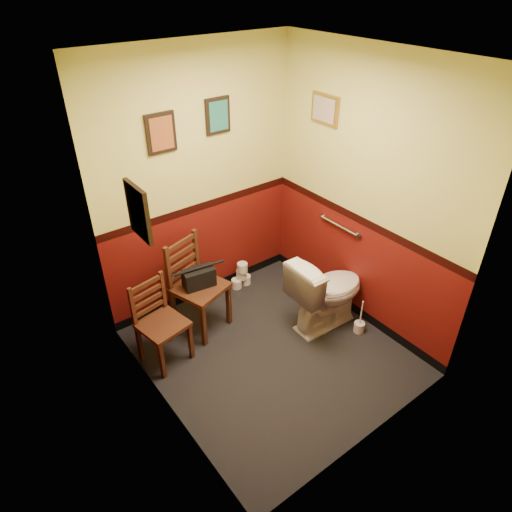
{
  "coord_description": "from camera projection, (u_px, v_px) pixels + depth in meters",
  "views": [
    {
      "loc": [
        -2.07,
        -2.49,
        3.24
      ],
      "look_at": [
        0.0,
        0.25,
        1.0
      ],
      "focal_mm": 32.0,
      "sensor_mm": 36.0,
      "label": 1
    }
  ],
  "objects": [
    {
      "name": "wall_back",
      "position": [
        199.0,
        185.0,
        4.54
      ],
      "size": [
        2.2,
        0.0,
        2.7
      ],
      "primitive_type": "cube",
      "rotation": [
        1.57,
        0.0,
        0.0
      ],
      "color": "#5E100C",
      "rests_on": "ground"
    },
    {
      "name": "framed_print_left",
      "position": [
        139.0,
        212.0,
        2.99
      ],
      "size": [
        0.04,
        0.3,
        0.38
      ],
      "color": "black",
      "rests_on": "wall_left"
    },
    {
      "name": "ceiling",
      "position": [
        279.0,
        57.0,
        3.0
      ],
      "size": [
        2.2,
        2.4,
        0.0
      ],
      "primitive_type": "cube",
      "rotation": [
        3.14,
        0.0,
        0.0
      ],
      "color": "silver",
      "rests_on": "ground"
    },
    {
      "name": "framed_print_right",
      "position": [
        325.0,
        109.0,
        4.3
      ],
      "size": [
        0.04,
        0.34,
        0.28
      ],
      "color": "olive",
      "rests_on": "wall_right"
    },
    {
      "name": "wall_right",
      "position": [
        365.0,
        198.0,
        4.29
      ],
      "size": [
        0.0,
        2.4,
        2.7
      ],
      "primitive_type": "cube",
      "rotation": [
        1.57,
        0.0,
        -1.57
      ],
      "color": "#5E100C",
      "rests_on": "ground"
    },
    {
      "name": "framed_print_back_a",
      "position": [
        161.0,
        133.0,
        4.02
      ],
      "size": [
        0.28,
        0.04,
        0.36
      ],
      "color": "black",
      "rests_on": "wall_back"
    },
    {
      "name": "handbag",
      "position": [
        199.0,
        278.0,
        4.47
      ],
      "size": [
        0.33,
        0.2,
        0.23
      ],
      "rotation": [
        0.0,
        0.0,
        -0.14
      ],
      "color": "black",
      "rests_on": "chair_right"
    },
    {
      "name": "chair_right",
      "position": [
        196.0,
        286.0,
        4.55
      ],
      "size": [
        0.58,
        0.58,
        1.0
      ],
      "rotation": [
        0.0,
        0.0,
        0.31
      ],
      "color": "#482415",
      "rests_on": "floor"
    },
    {
      "name": "framed_print_back_b",
      "position": [
        218.0,
        116.0,
        4.3
      ],
      "size": [
        0.26,
        0.04,
        0.34
      ],
      "color": "black",
      "rests_on": "wall_back"
    },
    {
      "name": "floor",
      "position": [
        271.0,
        352.0,
        4.48
      ],
      "size": [
        2.2,
        2.4,
        0.0
      ],
      "primitive_type": "cube",
      "color": "black",
      "rests_on": "ground"
    },
    {
      "name": "wall_left",
      "position": [
        152.0,
        282.0,
        3.19
      ],
      "size": [
        0.0,
        2.4,
        2.7
      ],
      "primitive_type": "cube",
      "rotation": [
        1.57,
        0.0,
        1.57
      ],
      "color": "#5E100C",
      "rests_on": "ground"
    },
    {
      "name": "wall_front",
      "position": [
        391.0,
        309.0,
        2.94
      ],
      "size": [
        2.2,
        0.0,
        2.7
      ],
      "primitive_type": "cube",
      "rotation": [
        -1.57,
        0.0,
        0.0
      ],
      "color": "#5E100C",
      "rests_on": "ground"
    },
    {
      "name": "toilet",
      "position": [
        327.0,
        292.0,
        4.62
      ],
      "size": [
        0.84,
        0.49,
        0.81
      ],
      "primitive_type": "imported",
      "rotation": [
        0.0,
        0.0,
        1.54
      ],
      "color": "white",
      "rests_on": "floor"
    },
    {
      "name": "grab_bar",
      "position": [
        339.0,
        226.0,
        4.66
      ],
      "size": [
        0.05,
        0.56,
        0.06
      ],
      "color": "silver",
      "rests_on": "wall_right"
    },
    {
      "name": "tp_stack",
      "position": [
        241.0,
        276.0,
        5.31
      ],
      "size": [
        0.25,
        0.15,
        0.33
      ],
      "color": "silver",
      "rests_on": "floor"
    },
    {
      "name": "chair_left",
      "position": [
        160.0,
        323.0,
        4.21
      ],
      "size": [
        0.46,
        0.46,
        0.85
      ],
      "rotation": [
        0.0,
        0.0,
        0.18
      ],
      "color": "#482415",
      "rests_on": "floor"
    },
    {
      "name": "toilet_brush",
      "position": [
        359.0,
        326.0,
        4.7
      ],
      "size": [
        0.11,
        0.11,
        0.39
      ],
      "color": "silver",
      "rests_on": "floor"
    }
  ]
}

